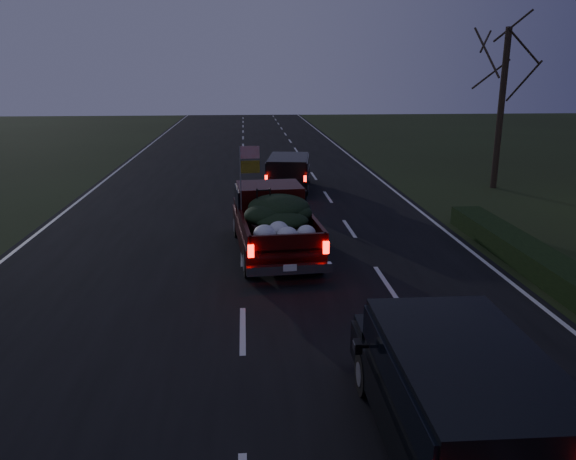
{
  "coord_description": "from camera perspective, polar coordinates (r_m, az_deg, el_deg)",
  "views": [
    {
      "loc": [
        0.12,
        -10.59,
        5.14
      ],
      "look_at": [
        1.16,
        2.96,
        1.3
      ],
      "focal_mm": 35.0,
      "sensor_mm": 36.0,
      "label": 1
    }
  ],
  "objects": [
    {
      "name": "ground",
      "position": [
        11.77,
        -4.62,
        -10.16
      ],
      "size": [
        120.0,
        120.0,
        0.0
      ],
      "primitive_type": "plane",
      "color": "black",
      "rests_on": "ground"
    },
    {
      "name": "bare_tree_far",
      "position": [
        27.1,
        21.17,
        14.95
      ],
      "size": [
        3.6,
        3.6,
        7.0
      ],
      "color": "black",
      "rests_on": "ground"
    },
    {
      "name": "rear_suv",
      "position": [
        8.06,
        17.19,
        -15.48
      ],
      "size": [
        2.26,
        4.87,
        1.39
      ],
      "rotation": [
        0.0,
        0.0,
        -0.01
      ],
      "color": "black",
      "rests_on": "ground"
    },
    {
      "name": "hedge_row",
      "position": [
        16.35,
        23.9,
        -2.85
      ],
      "size": [
        1.0,
        10.0,
        0.6
      ],
      "primitive_type": "cube",
      "color": "black",
      "rests_on": "ground"
    },
    {
      "name": "pickup_truck",
      "position": [
        16.29,
        -1.47,
        1.24
      ],
      "size": [
        2.47,
        5.51,
        2.81
      ],
      "rotation": [
        0.0,
        0.0,
        0.08
      ],
      "color": "#310706",
      "rests_on": "ground"
    },
    {
      "name": "road_asphalt",
      "position": [
        11.77,
        -4.62,
        -10.12
      ],
      "size": [
        14.0,
        120.0,
        0.02
      ],
      "primitive_type": "cube",
      "color": "black",
      "rests_on": "ground"
    },
    {
      "name": "lead_suv",
      "position": [
        25.23,
        0.06,
        6.18
      ],
      "size": [
        2.37,
        4.5,
        1.24
      ],
      "rotation": [
        0.0,
        0.0,
        -0.14
      ],
      "color": "black",
      "rests_on": "ground"
    }
  ]
}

